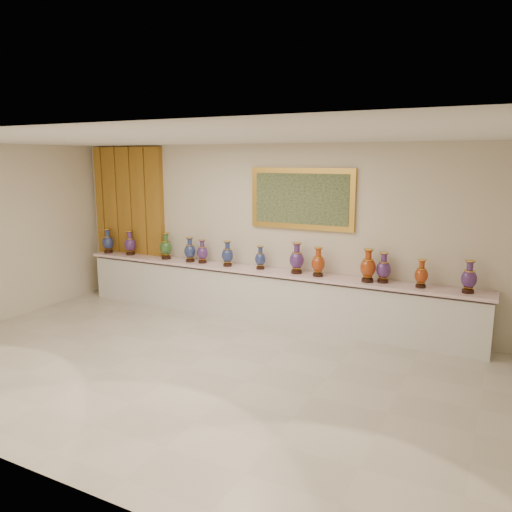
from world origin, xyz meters
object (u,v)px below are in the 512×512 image
at_px(vase_1, 130,244).
at_px(counter, 263,296).
at_px(vase_0, 108,242).
at_px(vase_2, 166,247).

bearing_deg(vase_1, counter, 0.21).
distance_m(vase_0, vase_2, 1.41).
bearing_deg(vase_2, counter, 0.47).
xyz_separation_m(vase_0, vase_1, (0.53, 0.04, -0.00)).
height_order(vase_0, vase_1, vase_0).
relative_size(counter, vase_1, 15.36).
bearing_deg(vase_2, vase_0, -178.46).
bearing_deg(counter, vase_0, -179.09).
height_order(counter, vase_2, vase_2).
bearing_deg(counter, vase_1, -179.79).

